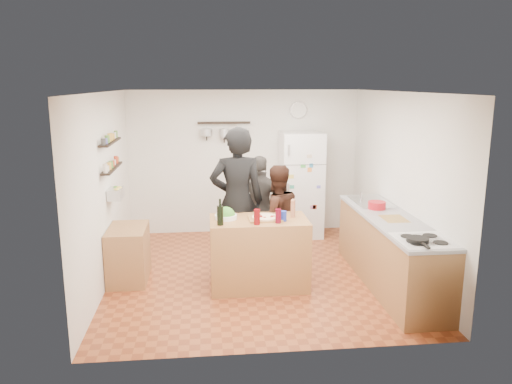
{
  "coord_description": "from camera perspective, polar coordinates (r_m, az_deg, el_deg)",
  "views": [
    {
      "loc": [
        -0.69,
        -6.54,
        2.62
      ],
      "look_at": [
        0.0,
        0.1,
        1.15
      ],
      "focal_mm": 35.0,
      "sensor_mm": 36.0,
      "label": 1
    }
  ],
  "objects": [
    {
      "name": "red_bowl",
      "position": [
        7.05,
        13.65,
        -1.48
      ],
      "size": [
        0.24,
        0.24,
        0.1
      ],
      "primitive_type": "cylinder",
      "color": "#AC131D",
      "rests_on": "counter_run"
    },
    {
      "name": "sink",
      "position": [
        7.45,
        12.96,
        -1.15
      ],
      "size": [
        0.5,
        0.8,
        0.03
      ],
      "primitive_type": "cube",
      "color": "silver",
      "rests_on": "counter_run"
    },
    {
      "name": "wall_clock",
      "position": [
        8.79,
        4.89,
        9.3
      ],
      "size": [
        0.3,
        0.03,
        0.3
      ],
      "primitive_type": "cylinder",
      "rotation": [
        1.57,
        0.0,
        0.0
      ],
      "color": "silver",
      "rests_on": "back_wall"
    },
    {
      "name": "produce_basket",
      "position": [
        7.01,
        -15.73,
        -0.17
      ],
      "size": [
        0.18,
        0.35,
        0.14
      ],
      "primitive_type": "cube",
      "color": "silver",
      "rests_on": "left_wall"
    },
    {
      "name": "skillet",
      "position": [
        5.74,
        17.98,
        -5.21
      ],
      "size": [
        0.24,
        0.24,
        0.05
      ],
      "primitive_type": "cylinder",
      "color": "black",
      "rests_on": "stove_top"
    },
    {
      "name": "person_left",
      "position": [
        6.85,
        -2.18,
        -1.07
      ],
      "size": [
        0.77,
        0.52,
        2.05
      ],
      "primitive_type": "imported",
      "rotation": [
        0.0,
        0.0,
        3.18
      ],
      "color": "black",
      "rests_on": "floor"
    },
    {
      "name": "spice_shelf_lower",
      "position": [
        6.95,
        -16.14,
        2.64
      ],
      "size": [
        0.12,
        1.0,
        0.02
      ],
      "primitive_type": "cube",
      "color": "black",
      "rests_on": "left_wall"
    },
    {
      "name": "pizza",
      "position": [
        6.37,
        1.06,
        -2.89
      ],
      "size": [
        0.34,
        0.34,
        0.02
      ],
      "primitive_type": "cylinder",
      "color": "beige",
      "rests_on": "pizza_board"
    },
    {
      "name": "spice_shelf_upper",
      "position": [
        6.9,
        -16.32,
        5.51
      ],
      "size": [
        0.12,
        1.0,
        0.02
      ],
      "primitive_type": "cube",
      "color": "black",
      "rests_on": "left_wall"
    },
    {
      "name": "pizza_board",
      "position": [
        6.38,
        1.06,
        -3.05
      ],
      "size": [
        0.42,
        0.34,
        0.02
      ],
      "primitive_type": "cube",
      "color": "olive",
      "rests_on": "prep_island"
    },
    {
      "name": "counter_run",
      "position": [
        6.81,
        15.07,
        -6.62
      ],
      "size": [
        0.63,
        2.63,
        0.9
      ],
      "primitive_type": "cube",
      "color": "#9E7042",
      "rests_on": "floor"
    },
    {
      "name": "salad_bowl",
      "position": [
        6.4,
        -3.47,
        -2.85
      ],
      "size": [
        0.29,
        0.29,
        0.06
      ],
      "primitive_type": "cylinder",
      "color": "white",
      "rests_on": "prep_island"
    },
    {
      "name": "pot_rack",
      "position": [
        8.58,
        -3.68,
        7.9
      ],
      "size": [
        0.9,
        0.04,
        0.04
      ],
      "primitive_type": "cube",
      "color": "black",
      "rests_on": "back_wall"
    },
    {
      "name": "room_shell",
      "position": [
        7.1,
        -0.24,
        1.29
      ],
      "size": [
        4.2,
        4.2,
        4.2
      ],
      "color": "brown",
      "rests_on": "ground"
    },
    {
      "name": "salt_canister",
      "position": [
        6.3,
        3.17,
        -2.76
      ],
      "size": [
        0.08,
        0.08,
        0.13
      ],
      "primitive_type": "cylinder",
      "color": "navy",
      "rests_on": "prep_island"
    },
    {
      "name": "wine_glass_near",
      "position": [
        6.13,
        0.11,
        -2.87
      ],
      "size": [
        0.08,
        0.08,
        0.19
      ],
      "primitive_type": "cylinder",
      "color": "#63080B",
      "rests_on": "prep_island"
    },
    {
      "name": "fridge",
      "position": [
        8.63,
        5.15,
        0.86
      ],
      "size": [
        0.7,
        0.68,
        1.8
      ],
      "primitive_type": "cube",
      "color": "white",
      "rests_on": "floor"
    },
    {
      "name": "wine_glass_far",
      "position": [
        6.2,
        2.55,
        -2.76
      ],
      "size": [
        0.07,
        0.07,
        0.18
      ],
      "primitive_type": "cylinder",
      "color": "#510716",
      "rests_on": "prep_island"
    },
    {
      "name": "person_center",
      "position": [
        7.0,
        2.31,
        -3.03
      ],
      "size": [
        0.85,
        0.73,
        1.52
      ],
      "primitive_type": "imported",
      "rotation": [
        0.0,
        0.0,
        3.37
      ],
      "color": "black",
      "rests_on": "floor"
    },
    {
      "name": "side_table",
      "position": [
        6.97,
        -14.37,
        -6.87
      ],
      "size": [
        0.5,
        0.8,
        0.73
      ],
      "primitive_type": "cube",
      "color": "#A27444",
      "rests_on": "floor"
    },
    {
      "name": "wine_bottle",
      "position": [
        6.11,
        -4.11,
        -2.71
      ],
      "size": [
        0.08,
        0.08,
        0.24
      ],
      "primitive_type": "cylinder",
      "color": "black",
      "rests_on": "prep_island"
    },
    {
      "name": "stove_top",
      "position": [
        5.84,
        18.62,
        -5.29
      ],
      "size": [
        0.6,
        0.62,
        0.02
      ],
      "primitive_type": "cube",
      "color": "white",
      "rests_on": "counter_run"
    },
    {
      "name": "prep_island",
      "position": [
        6.53,
        0.32,
        -6.96
      ],
      "size": [
        1.25,
        0.72,
        0.91
      ],
      "primitive_type": "cube",
      "color": "#A16C3B",
      "rests_on": "floor"
    },
    {
      "name": "person_back",
      "position": [
        7.48,
        0.52,
        -1.8
      ],
      "size": [
        0.99,
        0.63,
        1.57
      ],
      "primitive_type": "imported",
      "rotation": [
        0.0,
        0.0,
        2.85
      ],
      "color": "#33302D",
      "rests_on": "floor"
    },
    {
      "name": "cutting_board",
      "position": [
        6.62,
        15.5,
        -3.03
      ],
      "size": [
        0.3,
        0.4,
        0.02
      ],
      "primitive_type": "cube",
      "color": "olive",
      "rests_on": "counter_run"
    },
    {
      "name": "pepper_mill",
      "position": [
        6.48,
        4.24,
        -2.05
      ],
      "size": [
        0.06,
        0.06,
        0.19
      ],
      "primitive_type": "cylinder",
      "color": "#A36344",
      "rests_on": "prep_island"
    }
  ]
}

